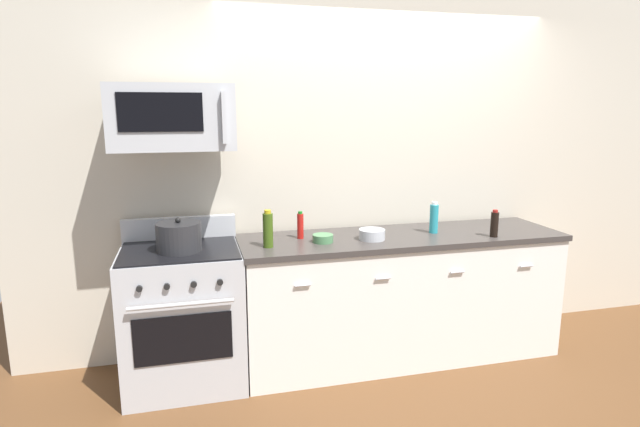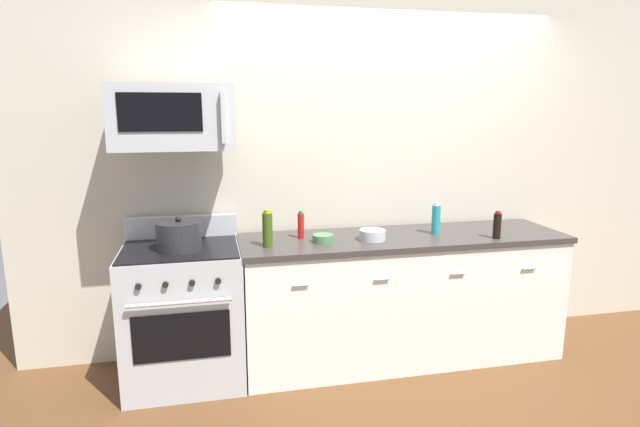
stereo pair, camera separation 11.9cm
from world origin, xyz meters
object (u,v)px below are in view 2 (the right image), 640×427
at_px(bowl_green_glaze, 323,238).
at_px(bowl_steel_prep, 372,235).
at_px(bottle_soy_sauce_dark, 497,225).
at_px(bottle_dish_soap, 436,219).
at_px(range_oven, 184,313).
at_px(bottle_hot_sauce_red, 301,225).
at_px(bottle_olive_oil, 267,229).
at_px(microwave, 173,117).
at_px(stockpot, 179,236).

xyz_separation_m(bowl_green_glaze, bowl_steel_prep, (0.34, -0.01, 0.01)).
bearing_deg(bowl_green_glaze, bottle_soy_sauce_dark, -7.39).
relative_size(bottle_dish_soap, bottle_soy_sauce_dark, 1.18).
distance_m(range_oven, bottle_dish_soap, 1.86).
distance_m(bottle_dish_soap, bottle_hot_sauce_red, 0.97).
distance_m(bottle_olive_oil, bowl_steel_prep, 0.73).
height_order(microwave, bottle_soy_sauce_dark, microwave).
relative_size(bottle_hot_sauce_red, stockpot, 0.68).
bearing_deg(stockpot, microwave, 89.87).
distance_m(bottle_soy_sauce_dark, bowl_steel_prep, 0.87).
distance_m(bottle_soy_sauce_dark, stockpot, 2.14).
distance_m(bottle_dish_soap, bowl_green_glaze, 0.85).
relative_size(microwave, stockpot, 2.67).
xyz_separation_m(range_oven, stockpot, (0.00, -0.05, 0.54)).
xyz_separation_m(bowl_green_glaze, stockpot, (-0.93, 0.01, 0.07)).
bearing_deg(bottle_olive_oil, bottle_hot_sauce_red, 34.33).
relative_size(bottle_olive_oil, bottle_soy_sauce_dark, 1.28).
xyz_separation_m(bowl_steel_prep, stockpot, (-1.28, 0.02, 0.06)).
relative_size(microwave, bowl_green_glaze, 5.32).
xyz_separation_m(bottle_dish_soap, bowl_steel_prep, (-0.50, -0.07, -0.07)).
xyz_separation_m(bottle_dish_soap, stockpot, (-1.78, -0.05, -0.01)).
height_order(microwave, bowl_steel_prep, microwave).
bearing_deg(range_oven, microwave, 89.71).
bearing_deg(bottle_olive_oil, bowl_steel_prep, 1.66).
relative_size(bottle_soy_sauce_dark, bowl_green_glaze, 1.38).
bearing_deg(bottle_olive_oil, bottle_soy_sauce_dark, -4.37).
distance_m(microwave, bowl_green_glaze, 1.23).
bearing_deg(bowl_steel_prep, bottle_dish_soap, 8.21).
bearing_deg(stockpot, bottle_dish_soap, 1.63).
bearing_deg(bowl_green_glaze, bottle_hot_sauce_red, 132.53).
bearing_deg(range_oven, bottle_soy_sauce_dark, -5.78).
xyz_separation_m(microwave, bottle_soy_sauce_dark, (2.13, -0.26, -0.74)).
bearing_deg(bowl_green_glaze, bottle_olive_oil, -174.68).
bearing_deg(bottle_soy_sauce_dark, range_oven, 174.22).
distance_m(bottle_hot_sauce_red, bowl_green_glaze, 0.20).
height_order(range_oven, bottle_hot_sauce_red, bottle_hot_sauce_red).
distance_m(bottle_hot_sauce_red, bowl_steel_prep, 0.50).
height_order(bowl_green_glaze, bowl_steel_prep, bowl_steel_prep).
bearing_deg(bottle_hot_sauce_red, bottle_olive_oil, -145.67).
height_order(bottle_soy_sauce_dark, bowl_steel_prep, bottle_soy_sauce_dark).
xyz_separation_m(bottle_soy_sauce_dark, bottle_hot_sauce_red, (-1.32, 0.29, -0.00)).
distance_m(range_oven, bowl_green_glaze, 1.05).
bearing_deg(microwave, range_oven, -90.29).
xyz_separation_m(bottle_dish_soap, bottle_olive_oil, (-1.22, -0.09, 0.01)).
xyz_separation_m(bottle_dish_soap, bottle_hot_sauce_red, (-0.97, 0.08, -0.02)).
distance_m(range_oven, bottle_soy_sauce_dark, 2.21).
xyz_separation_m(bottle_olive_oil, bottle_hot_sauce_red, (0.25, 0.17, -0.03)).
relative_size(bottle_hot_sauce_red, bowl_steel_prep, 1.07).
bearing_deg(range_oven, bottle_olive_oil, -9.73).
height_order(bowl_green_glaze, stockpot, stockpot).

